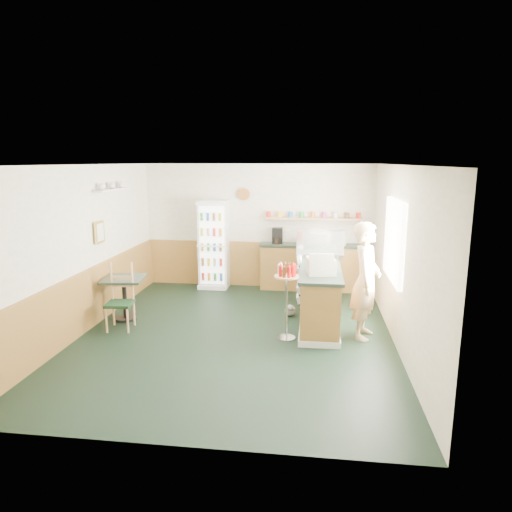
% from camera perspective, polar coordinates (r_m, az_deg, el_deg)
% --- Properties ---
extents(ground, '(6.00, 6.00, 0.00)m').
position_cam_1_polar(ground, '(7.51, -2.62, -9.73)').
color(ground, black).
rests_on(ground, ground).
extents(room_envelope, '(5.04, 6.02, 2.72)m').
position_cam_1_polar(room_envelope, '(7.85, -3.44, 2.75)').
color(room_envelope, '#F0E7CC').
rests_on(room_envelope, ground).
extents(service_counter, '(0.68, 3.01, 1.01)m').
position_cam_1_polar(service_counter, '(8.28, 7.91, -4.40)').
color(service_counter, '#A97936').
rests_on(service_counter, ground).
extents(back_counter, '(2.24, 0.42, 1.69)m').
position_cam_1_polar(back_counter, '(9.93, 6.91, -1.12)').
color(back_counter, '#A97936').
rests_on(back_counter, ground).
extents(drinks_fridge, '(0.64, 0.54, 1.93)m').
position_cam_1_polar(drinks_fridge, '(10.03, -5.31, 1.44)').
color(drinks_fridge, white).
rests_on(drinks_fridge, ground).
extents(display_case, '(0.88, 0.46, 0.50)m').
position_cam_1_polar(display_case, '(8.61, 8.03, 1.67)').
color(display_case, silver).
rests_on(display_case, service_counter).
extents(cash_register, '(0.48, 0.50, 0.24)m').
position_cam_1_polar(cash_register, '(7.27, 8.12, -1.22)').
color(cash_register, beige).
rests_on(cash_register, service_counter).
extents(shopkeeper, '(0.58, 0.70, 1.85)m').
position_cam_1_polar(shopkeeper, '(7.32, 13.57, -3.03)').
color(shopkeeper, tan).
rests_on(shopkeeper, ground).
extents(condiment_stand, '(0.38, 0.38, 1.19)m').
position_cam_1_polar(condiment_stand, '(7.09, 3.85, -4.05)').
color(condiment_stand, silver).
rests_on(condiment_stand, ground).
extents(newspaper_rack, '(0.09, 0.43, 0.85)m').
position_cam_1_polar(newspaper_rack, '(8.25, 5.47, -2.99)').
color(newspaper_rack, black).
rests_on(newspaper_rack, ground).
extents(cafe_table, '(0.78, 0.78, 0.76)m').
position_cam_1_polar(cafe_table, '(8.34, -16.14, -4.13)').
color(cafe_table, black).
rests_on(cafe_table, ground).
extents(cafe_chair, '(0.45, 0.45, 1.10)m').
position_cam_1_polar(cafe_chair, '(7.95, -16.48, -4.62)').
color(cafe_chair, black).
rests_on(cafe_chair, ground).
extents(dog_doorstop, '(0.20, 0.26, 0.24)m').
position_cam_1_polar(dog_doorstop, '(8.32, 4.28, -6.75)').
color(dog_doorstop, gray).
rests_on(dog_doorstop, ground).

